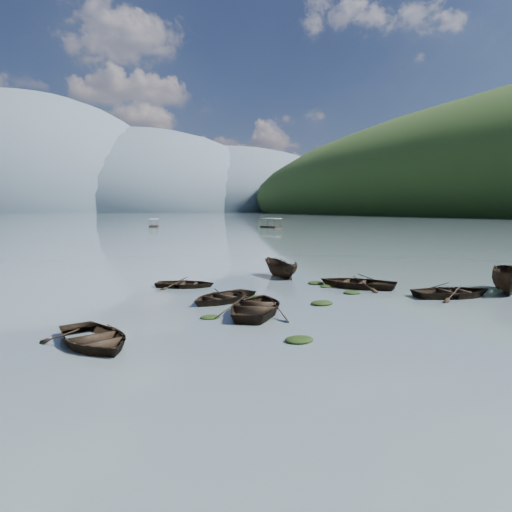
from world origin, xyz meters
name	(u,v)px	position (x,y,z in m)	size (l,w,h in m)	color
ground_plane	(367,328)	(0.00, 0.00, 0.00)	(2400.00, 2400.00, 0.00)	slate
haze_mtn_b	(27,212)	(-60.00, 900.00, 0.00)	(520.00, 520.00, 340.00)	#475666
haze_mtn_c	(141,211)	(140.00, 900.00, 0.00)	(520.00, 520.00, 260.00)	#475666
haze_mtn_d	(227,211)	(320.00, 900.00, 0.00)	(520.00, 520.00, 220.00)	#475666
rowboat_0	(94,345)	(-10.99, 2.19, 0.00)	(3.23, 4.53, 0.94)	black
rowboat_1	(257,313)	(-3.17, 4.59, 0.00)	(3.63, 5.09, 1.05)	black
rowboat_3	(357,287)	(5.85, 8.82, 0.00)	(3.55, 4.97, 1.03)	black
rowboat_4	(453,297)	(9.02, 3.83, 0.00)	(3.37, 4.72, 0.98)	black
rowboat_5	(508,293)	(13.16, 3.47, 0.00)	(1.79, 4.77, 1.84)	black
rowboat_6	(185,287)	(-4.49, 13.40, 0.00)	(2.77, 3.88, 0.80)	black
rowboat_7	(222,301)	(-3.81, 7.95, 0.00)	(3.11, 4.35, 0.90)	black
rowboat_8	(280,277)	(3.18, 14.73, 0.00)	(1.53, 4.06, 1.57)	black
weed_clump_0	(299,341)	(-3.63, -0.52, 0.00)	(1.16, 0.95, 0.25)	black
weed_clump_1	(256,298)	(-1.72, 8.04, 0.00)	(0.97, 0.77, 0.21)	black
weed_clump_2	(322,304)	(0.83, 5.04, 0.00)	(1.24, 0.99, 0.27)	black
weed_clump_3	(326,287)	(4.04, 9.65, 0.00)	(0.88, 0.74, 0.20)	black
weed_clump_4	(352,293)	(4.24, 7.06, 0.00)	(1.13, 0.90, 0.23)	black
weed_clump_5	(210,318)	(-5.64, 4.50, 0.00)	(0.95, 0.77, 0.20)	black
weed_clump_6	(217,295)	(-3.47, 9.93, 0.00)	(1.00, 0.83, 0.21)	black
weed_clump_7	(316,284)	(4.07, 11.02, 0.00)	(1.17, 0.94, 0.26)	black
pontoon_centre	(154,227)	(13.48, 116.45, 0.00)	(2.36, 5.66, 2.17)	black
pontoon_right	(271,228)	(42.03, 97.88, 0.00)	(2.67, 6.40, 2.45)	black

